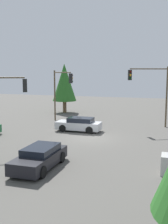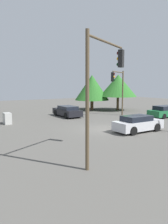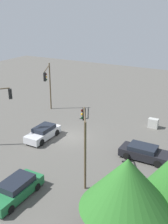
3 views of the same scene
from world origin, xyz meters
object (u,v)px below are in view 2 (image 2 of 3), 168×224
(sedan_silver, at_px, (138,124))
(traffic_signal_main, at_px, (119,85))
(traffic_signal_cross, at_px, (103,76))
(sedan_green, at_px, (166,111))
(sedan_dark, at_px, (67,111))
(electrical_cabinet, at_px, (7,118))

(sedan_silver, xyz_separation_m, traffic_signal_main, (7.47, -4.22, 3.27))
(traffic_signal_cross, bearing_deg, sedan_green, -0.42)
(sedan_dark, relative_size, sedan_green, 0.98)
(traffic_signal_main, bearing_deg, traffic_signal_cross, 15.99)
(sedan_silver, xyz_separation_m, electrical_cabinet, (9.62, 8.69, -0.11))
(traffic_signal_cross, height_order, electrical_cabinet, traffic_signal_cross)
(traffic_signal_cross, bearing_deg, traffic_signal_main, 18.36)
(sedan_silver, height_order, sedan_dark, sedan_silver)
(sedan_green, xyz_separation_m, traffic_signal_cross, (-8.25, 15.84, 3.77))
(sedan_green, xyz_separation_m, electrical_cabinet, (5.39, 17.77, -0.11))
(electrical_cabinet, bearing_deg, traffic_signal_main, -99.47)
(traffic_signal_main, bearing_deg, sedan_dark, -63.51)
(sedan_dark, bearing_deg, electrical_cabinet, -169.92)
(sedan_green, height_order, electrical_cabinet, sedan_green)
(sedan_silver, xyz_separation_m, traffic_signal_cross, (-4.02, 6.76, 3.76))
(sedan_green, distance_m, electrical_cabinet, 18.57)
(sedan_dark, xyz_separation_m, electrical_cabinet, (-1.35, 7.57, -0.10))
(sedan_dark, bearing_deg, traffic_signal_main, -33.20)
(sedan_silver, height_order, electrical_cabinet, sedan_silver)
(traffic_signal_main, relative_size, traffic_signal_cross, 0.89)
(electrical_cabinet, bearing_deg, sedan_green, -106.89)
(sedan_dark, bearing_deg, traffic_signal_cross, -110.60)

